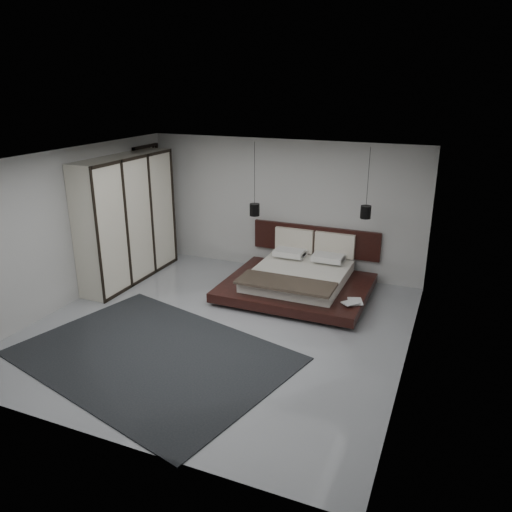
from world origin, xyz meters
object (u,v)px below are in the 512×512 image
at_px(bed, 299,279).
at_px(pendant_right, 366,212).
at_px(rug, 153,356).
at_px(wardrobe, 127,219).
at_px(lattice_screen, 149,204).
at_px(pendant_left, 255,210).

relative_size(bed, pendant_right, 2.08).
xyz_separation_m(pendant_right, rug, (-2.38, -3.56, -1.62)).
bearing_deg(wardrobe, bed, 10.07).
xyz_separation_m(lattice_screen, rug, (2.45, -3.68, -1.29)).
height_order(pendant_right, rug, pendant_right).
bearing_deg(rug, lattice_screen, 123.62).
bearing_deg(lattice_screen, bed, -8.26).
height_order(pendant_left, pendant_right, same).
distance_m(lattice_screen, pendant_right, 4.84).
distance_m(bed, pendant_right, 1.79).
bearing_deg(bed, pendant_left, 159.34).
bearing_deg(rug, wardrobe, 131.00).
bearing_deg(pendant_left, bed, -20.66).
xyz_separation_m(lattice_screen, pendant_right, (4.82, -0.12, 0.32)).
bearing_deg(pendant_right, pendant_left, -180.00).
distance_m(pendant_right, wardrobe, 4.70).
height_order(bed, pendant_right, pendant_right).
distance_m(pendant_left, rug, 3.84).
relative_size(lattice_screen, wardrobe, 1.01).
relative_size(pendant_right, rug, 0.33).
relative_size(wardrobe, rug, 0.66).
bearing_deg(pendant_right, rug, -123.76).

